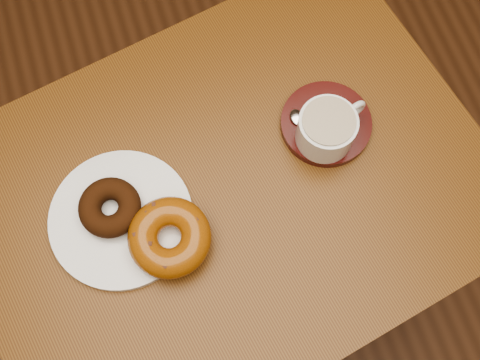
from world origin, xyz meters
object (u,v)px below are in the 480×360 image
object	(u,v)px
cafe_table	(229,210)
coffee_cup	(327,128)
saucer	(326,124)
donut_plate	(121,219)

from	to	relation	value
cafe_table	coffee_cup	bearing A→B (deg)	-1.50
cafe_table	coffee_cup	xyz separation A→B (m)	(0.17, 0.03, 0.17)
coffee_cup	cafe_table	bearing A→B (deg)	172.85
saucer	coffee_cup	xyz separation A→B (m)	(-0.01, -0.02, 0.04)
cafe_table	donut_plate	world-z (taller)	donut_plate
donut_plate	saucer	distance (m)	0.36
cafe_table	saucer	distance (m)	0.23
saucer	coffee_cup	distance (m)	0.05
coffee_cup	saucer	bearing A→B (deg)	45.54
saucer	coffee_cup	bearing A→B (deg)	-117.61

